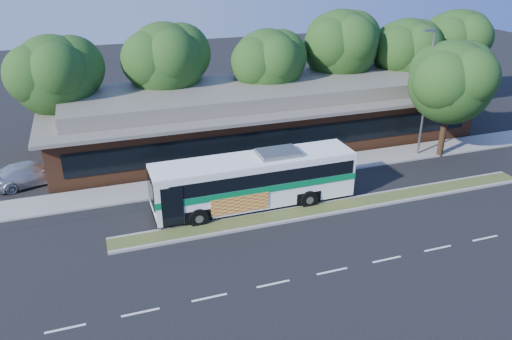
% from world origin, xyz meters
% --- Properties ---
extents(ground, '(120.00, 120.00, 0.00)m').
position_xyz_m(ground, '(0.00, 0.00, 0.00)').
color(ground, black).
rests_on(ground, ground).
extents(median_strip, '(26.00, 1.10, 0.15)m').
position_xyz_m(median_strip, '(0.00, 0.60, 0.07)').
color(median_strip, '#424A1F').
rests_on(median_strip, ground).
extents(sidewalk, '(44.00, 2.60, 0.12)m').
position_xyz_m(sidewalk, '(0.00, 6.40, 0.06)').
color(sidewalk, gray).
rests_on(sidewalk, ground).
extents(parking_lot, '(14.00, 12.00, 0.01)m').
position_xyz_m(parking_lot, '(-18.00, 10.00, 0.01)').
color(parking_lot, black).
rests_on(parking_lot, ground).
extents(plaza_building, '(33.20, 11.20, 4.45)m').
position_xyz_m(plaza_building, '(0.00, 12.99, 2.13)').
color(plaza_building, brown).
rests_on(plaza_building, ground).
extents(lamp_post, '(0.93, 0.18, 9.07)m').
position_xyz_m(lamp_post, '(9.56, 6.00, 4.90)').
color(lamp_post, slate).
rests_on(lamp_post, ground).
extents(tree_bg_a, '(6.47, 5.80, 8.63)m').
position_xyz_m(tree_bg_a, '(-14.58, 15.14, 5.87)').
color(tree_bg_a, black).
rests_on(tree_bg_a, ground).
extents(tree_bg_b, '(6.69, 6.00, 9.00)m').
position_xyz_m(tree_bg_b, '(-6.57, 16.14, 6.14)').
color(tree_bg_b, black).
rests_on(tree_bg_b, ground).
extents(tree_bg_c, '(6.24, 5.60, 8.26)m').
position_xyz_m(tree_bg_c, '(1.40, 15.13, 5.59)').
color(tree_bg_c, black).
rests_on(tree_bg_c, ground).
extents(tree_bg_d, '(6.91, 6.20, 9.37)m').
position_xyz_m(tree_bg_d, '(8.45, 16.15, 6.42)').
color(tree_bg_d, black).
rests_on(tree_bg_d, ground).
extents(tree_bg_e, '(6.47, 5.80, 8.50)m').
position_xyz_m(tree_bg_e, '(14.42, 15.14, 5.74)').
color(tree_bg_e, black).
rests_on(tree_bg_e, ground).
extents(tree_bg_f, '(6.69, 6.00, 8.92)m').
position_xyz_m(tree_bg_f, '(20.43, 16.14, 6.06)').
color(tree_bg_f, black).
rests_on(tree_bg_f, ground).
extents(transit_bus, '(11.96, 2.89, 3.35)m').
position_xyz_m(transit_bus, '(-4.35, 2.40, 1.86)').
color(transit_bus, white).
rests_on(transit_bus, ground).
extents(sedan, '(5.48, 3.52, 1.48)m').
position_xyz_m(sedan, '(-17.05, 9.96, 0.74)').
color(sedan, silver).
rests_on(sedan, ground).
extents(sidewalk_tree, '(6.46, 5.79, 8.39)m').
position_xyz_m(sidewalk_tree, '(11.42, 5.44, 5.63)').
color(sidewalk_tree, black).
rests_on(sidewalk_tree, ground).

